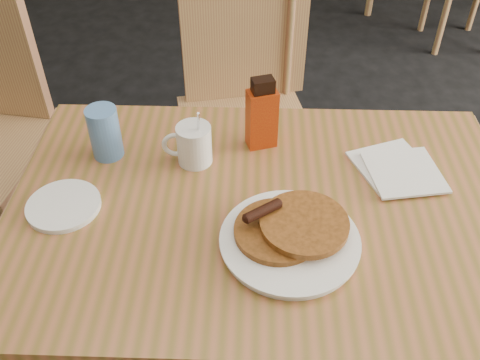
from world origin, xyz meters
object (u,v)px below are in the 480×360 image
main_table (263,219)px  blue_tumbler (105,133)px  coffee_mug (193,144)px  syrup_bottle (262,115)px  pancake_plate (290,236)px  chair_main_far (245,87)px

main_table → blue_tumbler: size_ratio=9.32×
main_table → coffee_mug: (-0.16, 0.15, 0.09)m
syrup_bottle → blue_tumbler: 0.37m
main_table → pancake_plate: pancake_plate is taller
pancake_plate → coffee_mug: 0.33m
coffee_mug → blue_tumbler: coffee_mug is taller
chair_main_far → syrup_bottle: size_ratio=5.23×
chair_main_far → pancake_plate: chair_main_far is taller
main_table → coffee_mug: size_ratio=7.84×
pancake_plate → blue_tumbler: bearing=144.3°
syrup_bottle → blue_tumbler: syrup_bottle is taller
coffee_mug → syrup_bottle: 0.18m
chair_main_far → coffee_mug: chair_main_far is taller
syrup_bottle → pancake_plate: bearing=-97.5°
pancake_plate → blue_tumbler: (-0.41, 0.29, 0.04)m
coffee_mug → pancake_plate: bearing=-31.8°
main_table → pancake_plate: bearing=-67.6°
main_table → syrup_bottle: (0.01, 0.21, 0.13)m
pancake_plate → blue_tumbler: blue_tumbler is taller
syrup_bottle → blue_tumbler: bearing=170.2°
pancake_plate → blue_tumbler: size_ratio=2.20×
syrup_bottle → coffee_mug: bearing=-174.0°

